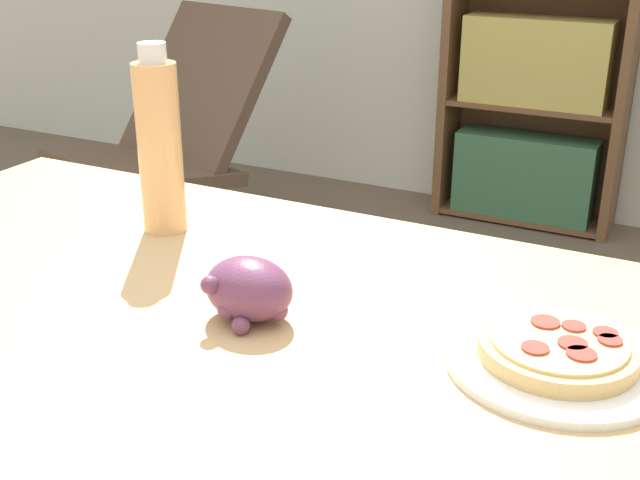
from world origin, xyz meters
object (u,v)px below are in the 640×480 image
(lounge_chair_near, at_px, (170,179))
(bookshelf, at_px, (538,56))
(grape_bunch, at_px, (249,290))
(drink_bottle, at_px, (160,145))
(pizza_on_plate, at_px, (557,354))

(lounge_chair_near, height_order, bookshelf, bookshelf)
(lounge_chair_near, xyz_separation_m, bookshelf, (1.11, 0.93, 0.40))
(grape_bunch, bearing_deg, lounge_chair_near, 130.49)
(grape_bunch, bearing_deg, bookshelf, 94.60)
(drink_bottle, relative_size, lounge_chair_near, 0.33)
(grape_bunch, distance_m, drink_bottle, 0.35)
(bookshelf, bearing_deg, grape_bunch, -85.40)
(pizza_on_plate, height_order, bookshelf, bookshelf)
(grape_bunch, height_order, bookshelf, bookshelf)
(pizza_on_plate, distance_m, grape_bunch, 0.37)
(lounge_chair_near, bearing_deg, grape_bunch, -34.67)
(grape_bunch, relative_size, bookshelf, 0.08)
(lounge_chair_near, bearing_deg, pizza_on_plate, -26.53)
(pizza_on_plate, relative_size, grape_bunch, 2.19)
(pizza_on_plate, xyz_separation_m, lounge_chair_near, (-1.67, 1.47, -0.48))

